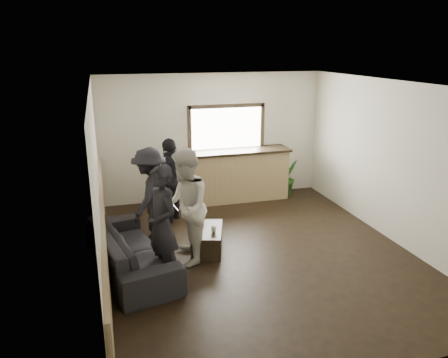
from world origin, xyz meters
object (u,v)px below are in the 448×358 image
object	(u,v)px
coffee_table	(207,240)
potted_plant	(288,177)
cup_a	(201,221)
person_c	(150,195)
person_d	(171,180)
sofa	(130,250)
person_b	(185,208)
cup_b	(214,229)
bar_counter	(229,172)
person_a	(162,225)

from	to	relation	value
coffee_table	potted_plant	world-z (taller)	potted_plant
coffee_table	cup_a	bearing A→B (deg)	100.42
person_c	person_d	bearing A→B (deg)	176.61
sofa	potted_plant	xyz separation A→B (m)	(3.81, 2.65, 0.09)
person_d	potted_plant	bearing A→B (deg)	145.75
person_c	person_d	xyz separation A→B (m)	(0.51, 0.81, -0.01)
cup_a	person_c	distance (m)	1.01
sofa	cup_a	xyz separation A→B (m)	(1.26, 0.59, 0.10)
person_c	person_b	bearing A→B (deg)	51.87
coffee_table	cup_b	xyz separation A→B (m)	(0.07, -0.15, 0.24)
cup_b	person_d	xyz separation A→B (m)	(-0.42, 1.67, 0.40)
bar_counter	cup_a	bearing A→B (deg)	-118.46
bar_counter	person_d	world-z (taller)	bar_counter
person_b	coffee_table	bearing A→B (deg)	132.56
coffee_table	bar_counter	bearing A→B (deg)	65.10
bar_counter	sofa	size ratio (longest dim) A/B	1.17
cup_b	person_c	distance (m)	1.33
potted_plant	person_a	xyz separation A→B (m)	(-3.36, -3.07, 0.46)
bar_counter	sofa	world-z (taller)	bar_counter
person_a	potted_plant	bearing A→B (deg)	111.96
bar_counter	potted_plant	size ratio (longest dim) A/B	3.19
person_c	person_d	size ratio (longest dim) A/B	1.01
person_a	bar_counter	bearing A→B (deg)	127.52
cup_b	potted_plant	world-z (taller)	potted_plant
potted_plant	person_b	xyz separation A→B (m)	(-2.93, -2.61, 0.51)
sofa	person_b	world-z (taller)	person_b
cup_b	person_c	world-z (taller)	person_c
bar_counter	person_a	bearing A→B (deg)	-122.01
person_b	bar_counter	bearing A→B (deg)	157.92
bar_counter	sofa	distance (m)	3.62
coffee_table	sofa	bearing A→B (deg)	-165.65
coffee_table	potted_plant	size ratio (longest dim) A/B	1.04
bar_counter	potted_plant	bearing A→B (deg)	-1.86
bar_counter	person_a	distance (m)	3.68
coffee_table	person_d	world-z (taller)	person_d
person_b	person_d	bearing A→B (deg)	-174.69
potted_plant	sofa	bearing A→B (deg)	-145.19
cup_a	bar_counter	bearing A→B (deg)	61.54
cup_a	person_d	bearing A→B (deg)	103.36
coffee_table	person_d	distance (m)	1.68
person_c	bar_counter	bearing A→B (deg)	158.94
cup_a	potted_plant	distance (m)	3.28
bar_counter	person_c	world-z (taller)	bar_counter
person_a	person_d	xyz separation A→B (m)	(0.51, 2.27, -0.05)
person_b	person_d	world-z (taller)	person_b
sofa	person_b	xyz separation A→B (m)	(0.88, 0.04, 0.59)
sofa	person_c	xyz separation A→B (m)	(0.45, 1.04, 0.51)
potted_plant	cup_b	bearing A→B (deg)	-134.62
coffee_table	cup_a	world-z (taller)	cup_a
cup_b	person_b	world-z (taller)	person_b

